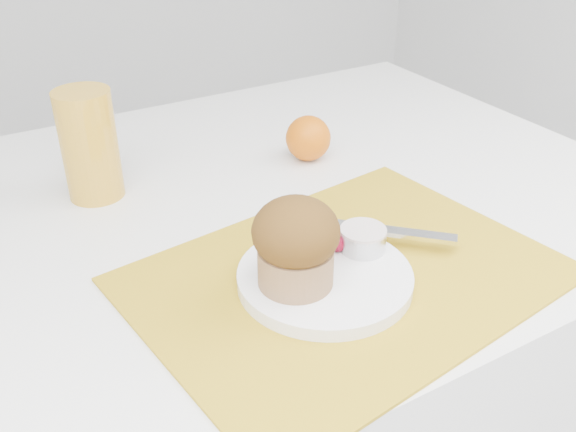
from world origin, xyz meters
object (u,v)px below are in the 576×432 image
table (230,405)px  juice_glass (89,145)px  orange (308,138)px  muffin (296,243)px  plate (325,278)px

table → juice_glass: 0.48m
orange → muffin: 0.35m
plate → juice_glass: bearing=114.9°
table → muffin: muffin is taller
plate → muffin: muffin is taller
table → juice_glass: juice_glass is taller
table → orange: 0.45m
juice_glass → muffin: juice_glass is taller
juice_glass → muffin: bearing=-70.5°
orange → muffin: (-0.19, -0.29, 0.04)m
table → juice_glass: (-0.13, 0.12, 0.45)m
table → orange: (0.18, 0.07, 0.41)m
plate → muffin: 0.07m
table → orange: size_ratio=17.38×
muffin → juice_glass: bearing=109.5°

